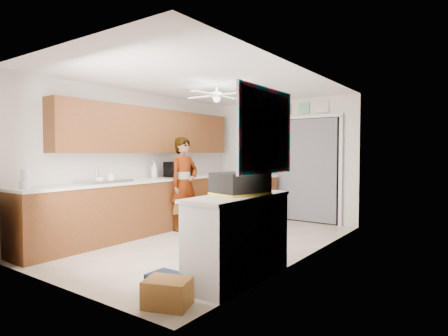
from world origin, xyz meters
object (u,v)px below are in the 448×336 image
Objects in this scene: soap_bottle at (154,169)px; cardboard_box at (168,293)px; navy_crate at (166,284)px; microwave at (179,169)px; dog at (231,213)px; suitcase at (240,183)px; cup at (100,180)px; man at (184,184)px; paper_towel_roll at (26,179)px.

soap_bottle is 0.76× the size of cardboard_box.
microwave is at bearing 130.36° from navy_crate.
cardboard_box is at bearing -41.91° from soap_bottle.
microwave reaches higher than dog.
suitcase is at bearing 69.64° from navy_crate.
cup is 1.58m from man.
microwave is 3.14m from suitcase.
microwave is 0.92× the size of suitcase.
navy_crate is at bearing 137.59° from cardboard_box.
navy_crate is at bearing -136.23° from man.
cardboard_box is at bearing -146.13° from microwave.
man is at bearing 24.94° from soap_bottle.
paper_towel_roll is at bearing -88.38° from soap_bottle.
suitcase reaches higher than dog.
paper_towel_roll is (-0.09, -2.85, -0.02)m from microwave.
cardboard_box is at bearing -23.61° from cup.
cardboard_box is (-0.09, -1.08, -0.93)m from suitcase.
cardboard_box is at bearing -0.44° from paper_towel_roll.
navy_crate is (-0.23, 0.21, -0.03)m from cardboard_box.
dog is at bearing 75.72° from paper_towel_roll.
paper_towel_roll is 2.75m from cardboard_box.
microwave is 3.62m from navy_crate.
navy_crate is at bearing -94.40° from suitcase.
microwave is at bearing 88.13° from paper_towel_roll.
cup is 2.85m from cardboard_box.
soap_bottle is 3.69m from cardboard_box.
microwave is 0.52m from soap_bottle.
soap_bottle is 0.55× the size of suitcase.
soap_bottle is 1.69m from dog.
cardboard_box is (2.49, -1.09, -0.86)m from cup.
cup is 0.34× the size of navy_crate.
soap_bottle reaches higher than cup.
dog is (0.88, 3.47, -0.82)m from paper_towel_roll.
soap_bottle is 0.18× the size of man.
paper_towel_roll is 3.67m from dog.
soap_bottle is (-0.16, -0.49, 0.01)m from microwave.
man is (0.45, 2.60, -0.22)m from paper_towel_roll.
microwave is 1.68× the size of soap_bottle.
man is at bearing -132.22° from microwave.
suitcase is at bearing -25.45° from soap_bottle.
microwave is 1.57× the size of navy_crate.
soap_bottle reaches higher than cardboard_box.
cup reaches higher than cardboard_box.
soap_bottle is at bearing 170.51° from suitcase.
dog is at bearing -58.93° from microwave.
soap_bottle is at bearing 138.14° from navy_crate.
suitcase reaches higher than navy_crate.
microwave reaches higher than paper_towel_roll.
suitcase is (2.57, -0.01, 0.08)m from cup.
cup is 2.63m from dog.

